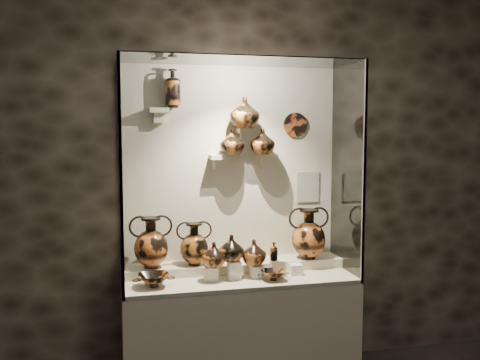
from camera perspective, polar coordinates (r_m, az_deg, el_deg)
The scene contains 35 objects.
wall_back at distance 4.17m, azimuth -1.11°, elevation 1.17°, with size 5.00×0.02×3.20m, color black.
plinth at distance 4.14m, azimuth -0.08°, elevation -15.99°, with size 1.70×0.60×0.80m, color beige.
front_tier at distance 4.00m, azimuth -0.09°, elevation -10.46°, with size 1.68×0.58×0.03m, color beige.
rear_tier at distance 4.16m, azimuth -0.65°, elevation -9.34°, with size 1.70×0.25×0.10m, color beige.
back_panel at distance 4.17m, azimuth -1.09°, elevation 1.16°, with size 1.70×0.03×1.60m, color beige.
glass_front at distance 3.58m, azimuth 1.01°, elevation 0.42°, with size 1.70×0.01×1.60m, color white.
glass_left at distance 3.76m, azimuth -12.74°, elevation 0.54°, with size 0.01×0.60×1.60m, color white.
glass_right at distance 4.14m, azimuth 11.38°, elevation 1.02°, with size 0.01×0.60×1.60m, color white.
glass_top at distance 3.88m, azimuth -0.09°, elevation 12.62°, with size 1.70×0.60×0.01m, color white.
frame_post_left at distance 3.47m, azimuth -12.57°, elevation 0.13°, with size 0.02×0.02×1.60m, color gray.
frame_post_right at distance 3.88m, azimuth 13.10°, elevation 0.68°, with size 0.02×0.02×1.60m, color gray.
pedestal_a at distance 3.90m, azimuth -3.11°, elevation -9.93°, with size 0.09×0.09×0.10m, color white.
pedestal_b at distance 3.92m, azimuth -0.63°, elevation -9.58°, with size 0.09×0.09×0.13m, color white.
pedestal_c at distance 3.97m, azimuth 1.79°, elevation -9.70°, with size 0.09×0.09×0.09m, color white.
pedestal_d at distance 4.01m, azimuth 4.03°, elevation -9.33°, with size 0.09×0.09×0.12m, color white.
pedestal_e at distance 4.06m, azimuth 5.94°, elevation -9.46°, with size 0.09×0.09×0.08m, color white.
bracket_ul at distance 4.00m, azimuth -8.65°, elevation 7.36°, with size 0.14×0.12×0.04m, color beige.
bracket_ca at distance 4.07m, azimuth -2.24°, elevation 2.46°, with size 0.14×0.12×0.04m, color beige.
bracket_cb at distance 4.10m, azimuth 0.50°, elevation 5.29°, with size 0.10×0.12×0.04m, color beige.
bracket_cc at distance 4.16m, azimuth 2.90°, elevation 2.53°, with size 0.14×0.12×0.04m, color beige.
amphora_left at distance 3.98m, azimuth -9.48°, elevation -6.58°, with size 0.30×0.30×0.38m, color #B15722, non-canonical shape.
amphora_mid at distance 4.03m, azimuth -4.91°, elevation -6.79°, with size 0.26×0.26×0.32m, color #9C501B, non-canonical shape.
amphora_right at distance 4.23m, azimuth 7.33°, elevation -5.70°, with size 0.32×0.32×0.39m, color #B15722, non-canonical shape.
jug_a at distance 3.85m, azimuth -2.79°, elevation -7.97°, with size 0.17×0.17×0.18m, color #B15722.
jug_b at distance 3.89m, azimuth -0.93°, elevation -7.26°, with size 0.18×0.18×0.19m, color #9C501B.
jug_c at distance 3.95m, azimuth 1.49°, elevation -7.71°, with size 0.18×0.18×0.19m, color #B15722.
lekythos_small at distance 3.95m, azimuth 3.62°, elevation -7.50°, with size 0.07×0.07×0.15m, color #9C501B, non-canonical shape.
kylix_left at distance 3.79m, azimuth -9.18°, elevation -10.37°, with size 0.28×0.23×0.11m, color #9C501B, non-canonical shape.
kylix_right at distance 3.90m, azimuth 3.57°, elevation -9.99°, with size 0.22×0.19×0.09m, color #B15722, non-canonical shape.
lekythos_tall at distance 4.01m, azimuth -7.20°, elevation 9.92°, with size 0.13×0.13×0.32m, color #B15722, non-canonical shape.
ovoid_vase_a at distance 4.04m, azimuth -0.83°, elevation 4.06°, with size 0.18×0.18×0.19m, color #9C501B.
ovoid_vase_b at distance 4.04m, azimuth 0.50°, elevation 7.19°, with size 0.22×0.22×0.23m, color #9C501B.
ovoid_vase_c at distance 4.10m, azimuth 2.43°, elevation 4.11°, with size 0.19×0.19×0.20m, color #9C501B.
wall_plate at distance 4.27m, azimuth 5.91°, elevation 5.87°, with size 0.19×0.19×0.02m, color #933E1D.
info_placard at distance 4.34m, azimuth 7.26°, elevation -0.74°, with size 0.19×0.01×0.25m, color beige.
Camera 1 is at (-0.89, -1.56, 1.92)m, focal length 40.00 mm.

